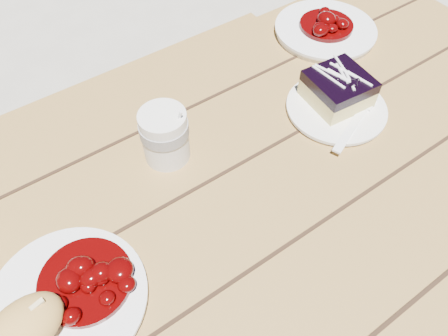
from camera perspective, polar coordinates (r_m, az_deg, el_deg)
main_plate at (r=0.63m, az=-19.66°, el=-15.94°), size 0.20×0.20×0.02m
goulash_stew at (r=0.61m, az=-18.00°, el=-13.23°), size 0.12×0.12×0.04m
bread_roll at (r=0.60m, az=-24.79°, el=-18.51°), size 0.12×0.09×0.05m
dessert_plate at (r=0.83m, az=14.43°, el=7.51°), size 0.18×0.18×0.01m
blueberry_cake at (r=0.82m, az=14.66°, el=10.02°), size 0.11×0.11×0.06m
fork_dessert at (r=0.79m, az=16.23°, el=4.95°), size 0.16×0.08×0.00m
coffee_cup at (r=0.71m, az=-7.72°, el=4.17°), size 0.08×0.08×0.09m
second_plate at (r=1.01m, az=13.07°, el=17.07°), size 0.21×0.21×0.02m
second_stew at (r=0.99m, az=13.38°, el=18.43°), size 0.11×0.11×0.04m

